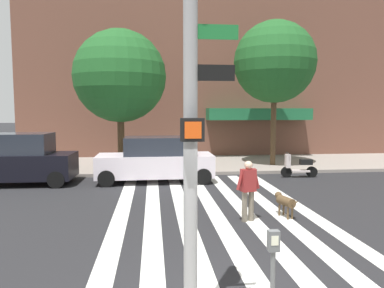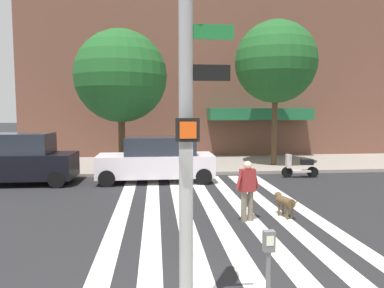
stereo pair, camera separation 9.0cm
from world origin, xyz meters
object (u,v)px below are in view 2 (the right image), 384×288
parking_meter_curbside (268,268)px  street_tree_middle (276,62)px  parked_car_near_curb (18,160)px  pedestrian_dog_walker (247,187)px  street_tree_nearest (121,76)px  dog_on_leash (284,201)px  traffic_light_pole (187,66)px  parked_car_behind_first (157,160)px  parked_scooter (300,167)px

parking_meter_curbside → street_tree_middle: size_ratio=0.18×
parked_car_near_curb → pedestrian_dog_walker: (7.95, -5.75, -0.05)m
parking_meter_curbside → pedestrian_dog_walker: 5.25m
parked_car_near_curb → street_tree_nearest: (3.92, 2.36, 3.59)m
street_tree_nearest → dog_on_leash: 10.24m
traffic_light_pole → pedestrian_dog_walker: (2.04, 4.86, -2.59)m
street_tree_middle → parked_car_near_curb: bearing=-164.9°
traffic_light_pole → street_tree_middle: street_tree_middle is taller
parked_car_behind_first → parked_scooter: (6.33, 0.29, -0.45)m
street_tree_middle → parked_scooter: bearing=-84.9°
parked_car_behind_first → parked_scooter: parked_car_behind_first is taller
street_tree_middle → dog_on_leash: bearing=-106.6°
parked_car_behind_first → traffic_light_pole: bearing=-88.2°
pedestrian_dog_walker → parked_scooter: bearing=56.9°
parking_meter_curbside → parked_scooter: 12.27m
traffic_light_pole → dog_on_leash: (3.18, 5.14, -3.08)m
traffic_light_pole → street_tree_middle: bearing=67.4°
parked_car_behind_first → street_tree_middle: (6.07, 3.14, 4.50)m
traffic_light_pole → parked_car_behind_first: 10.93m
parking_meter_curbside → parked_scooter: bearing=65.9°
parked_car_near_curb → street_tree_nearest: bearing=31.1°
parked_car_near_curb → street_tree_middle: bearing=15.1°
pedestrian_dog_walker → dog_on_leash: (1.13, 0.28, -0.48)m
parked_scooter → street_tree_middle: 5.71m
street_tree_nearest → parked_car_behind_first: bearing=-55.1°
traffic_light_pole → parked_car_near_curb: traffic_light_pole is taller
street_tree_middle → parking_meter_curbside: bearing=-108.7°
traffic_light_pole → pedestrian_dog_walker: 5.88m
parked_scooter → street_tree_nearest: 9.19m
parking_meter_curbside → street_tree_middle: (4.75, 14.04, 4.39)m
traffic_light_pole → parking_meter_curbside: bearing=-16.1°
street_tree_middle → traffic_light_pole: bearing=-112.6°
parked_car_near_curb → parked_car_behind_first: parked_car_near_curb is taller
parked_scooter → street_tree_middle: street_tree_middle is taller
parked_car_behind_first → street_tree_nearest: 4.64m
traffic_light_pole → dog_on_leash: size_ratio=5.96×
traffic_light_pole → parked_car_behind_first: traffic_light_pole is taller
parked_car_behind_first → parked_scooter: size_ratio=2.93×
parked_car_behind_first → parking_meter_curbside: bearing=-83.1°
parking_meter_curbside → parked_car_near_curb: size_ratio=0.30×
street_tree_nearest → pedestrian_dog_walker: bearing=-63.6°
parking_meter_curbside → street_tree_nearest: size_ratio=0.21×
parked_car_near_curb → parked_car_behind_first: bearing=0.0°
parked_car_behind_first → pedestrian_dog_walker: parked_car_behind_first is taller
parked_car_near_curb → street_tree_middle: street_tree_middle is taller
parked_scooter → pedestrian_dog_walker: 7.23m
parked_scooter → street_tree_nearest: street_tree_nearest is taller
street_tree_nearest → parked_car_near_curb: bearing=-148.9°
parking_meter_curbside → parked_car_near_curb: (-6.89, 10.89, -0.05)m
parking_meter_curbside → parked_car_near_curb: 12.89m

